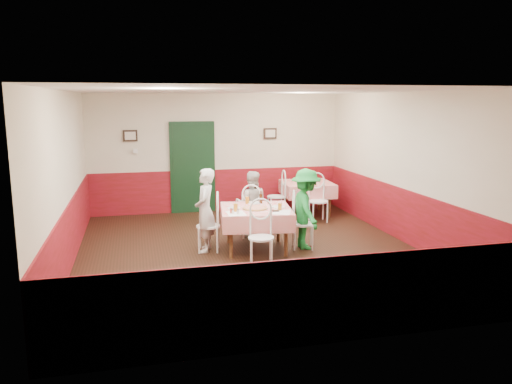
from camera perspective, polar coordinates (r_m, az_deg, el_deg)
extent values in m
plane|color=black|center=(8.90, -0.65, -6.85)|extent=(7.00, 7.00, 0.00)
plane|color=white|center=(8.50, -0.69, 11.49)|extent=(7.00, 7.00, 0.00)
cube|color=beige|center=(12.00, -4.46, 4.46)|extent=(6.00, 0.10, 2.80)
cube|color=beige|center=(5.30, 7.92, -3.27)|extent=(6.00, 0.10, 2.80)
cube|color=beige|center=(8.44, -20.94, 1.27)|extent=(0.10, 7.00, 2.80)
cube|color=beige|center=(9.71, 16.87, 2.63)|extent=(0.10, 7.00, 2.80)
cube|color=maroon|center=(12.11, -4.39, 0.22)|extent=(6.00, 0.03, 1.00)
cube|color=maroon|center=(5.59, 7.63, -12.24)|extent=(6.00, 0.03, 1.00)
cube|color=maroon|center=(8.62, -20.45, -4.65)|extent=(0.03, 7.00, 1.00)
cube|color=maroon|center=(9.85, 16.52, -2.56)|extent=(0.03, 7.00, 1.00)
cube|color=black|center=(11.91, -7.25, 2.67)|extent=(0.96, 0.06, 2.10)
cube|color=black|center=(11.75, -14.18, 6.26)|extent=(0.32, 0.03, 0.26)
cube|color=black|center=(12.19, 1.63, 6.71)|extent=(0.32, 0.03, 0.26)
cube|color=white|center=(11.78, -13.61, 4.58)|extent=(0.10, 0.03, 0.10)
cube|color=red|center=(8.95, 0.00, -4.26)|extent=(1.38, 1.38, 0.77)
cube|color=red|center=(11.76, 5.85, -0.73)|extent=(1.19, 1.19, 0.77)
cylinder|color=#B74723|center=(8.77, -0.12, -1.87)|extent=(0.48, 0.48, 0.03)
cylinder|color=white|center=(8.82, -2.54, -1.85)|extent=(0.28, 0.28, 0.01)
cylinder|color=white|center=(8.92, 2.59, -1.71)|extent=(0.28, 0.28, 0.01)
cylinder|color=white|center=(9.25, -0.22, -1.27)|extent=(0.28, 0.28, 0.01)
cylinder|color=#BF7219|center=(8.57, -2.34, -1.79)|extent=(0.08, 0.08, 0.14)
cylinder|color=#BF7219|center=(8.68, 2.74, -1.69)|extent=(0.08, 0.08, 0.12)
cylinder|color=#BF7219|center=(9.22, -1.01, -0.94)|extent=(0.08, 0.08, 0.13)
cylinder|color=#381C0A|center=(9.24, 0.56, -0.66)|extent=(0.06, 0.06, 0.21)
cylinder|color=silver|center=(8.41, -2.67, -2.20)|extent=(0.04, 0.04, 0.09)
cylinder|color=silver|center=(8.37, -2.08, -2.26)|extent=(0.04, 0.04, 0.09)
cylinder|color=#B23319|center=(8.45, -2.87, -2.15)|extent=(0.04, 0.04, 0.09)
cube|color=white|center=(8.43, -2.29, -2.47)|extent=(0.30, 0.40, 0.00)
cube|color=white|center=(8.55, 2.96, -2.30)|extent=(0.42, 0.48, 0.00)
cube|color=black|center=(8.59, 2.26, -2.16)|extent=(0.12, 0.10, 0.02)
imported|color=gray|center=(8.82, -5.83, -2.09)|extent=(0.48, 0.61, 1.48)
imported|color=gray|center=(9.76, -0.52, -1.37)|extent=(0.73, 0.63, 1.30)
imported|color=gray|center=(8.99, 5.72, -1.94)|extent=(0.57, 0.95, 1.45)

